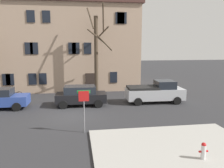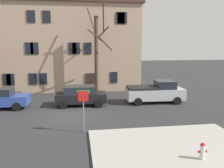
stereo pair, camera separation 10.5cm
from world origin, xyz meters
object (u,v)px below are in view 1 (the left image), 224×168
object	(u,v)px
car_black_wagon	(81,95)
fire_hydrant	(203,150)
tree_bare_mid	(97,52)
street_sign_pole	(84,103)
pickup_truck_silver	(155,92)
bicycle_leaning	(13,95)
building_main	(70,41)

from	to	relation	value
car_black_wagon	fire_hydrant	xyz separation A→B (m)	(5.17, -10.55, -0.37)
tree_bare_mid	fire_hydrant	bearing A→B (deg)	-76.87
fire_hydrant	street_sign_pole	world-z (taller)	street_sign_pole
pickup_truck_silver	bicycle_leaning	size ratio (longest dim) A/B	2.97
tree_bare_mid	bicycle_leaning	xyz separation A→B (m)	(-8.14, -0.65, -4.05)
pickup_truck_silver	car_black_wagon	bearing A→B (deg)	-178.86
building_main	pickup_truck_silver	size ratio (longest dim) A/B	3.15
car_black_wagon	fire_hydrant	distance (m)	11.75
tree_bare_mid	bicycle_leaning	bearing A→B (deg)	-175.47
street_sign_pole	bicycle_leaning	size ratio (longest dim) A/B	1.46
building_main	bicycle_leaning	distance (m)	10.07
pickup_truck_silver	street_sign_pole	distance (m)	9.24
pickup_truck_silver	bicycle_leaning	distance (m)	13.46
bicycle_leaning	pickup_truck_silver	bearing A→B (deg)	-14.12
street_sign_pole	car_black_wagon	bearing A→B (deg)	90.74
building_main	fire_hydrant	world-z (taller)	building_main
pickup_truck_silver	fire_hydrant	bearing A→B (deg)	-97.99
tree_bare_mid	pickup_truck_silver	bearing A→B (deg)	-38.67
tree_bare_mid	pickup_truck_silver	world-z (taller)	tree_bare_mid
building_main	pickup_truck_silver	distance (m)	13.47
car_black_wagon	fire_hydrant	bearing A→B (deg)	-63.91
building_main	street_sign_pole	world-z (taller)	building_main
building_main	pickup_truck_silver	bearing A→B (deg)	-52.27
tree_bare_mid	car_black_wagon	xyz separation A→B (m)	(-1.76, -4.06, -3.53)
tree_bare_mid	fire_hydrant	size ratio (longest dim) A/B	12.05
pickup_truck_silver	building_main	bearing A→B (deg)	127.73
fire_hydrant	building_main	bearing A→B (deg)	106.75
car_black_wagon	bicycle_leaning	xyz separation A→B (m)	(-6.38, 3.41, -0.52)
fire_hydrant	bicycle_leaning	world-z (taller)	bicycle_leaning
car_black_wagon	street_sign_pole	size ratio (longest dim) A/B	1.68
fire_hydrant	street_sign_pole	size ratio (longest dim) A/B	0.30
building_main	tree_bare_mid	bearing A→B (deg)	-65.08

